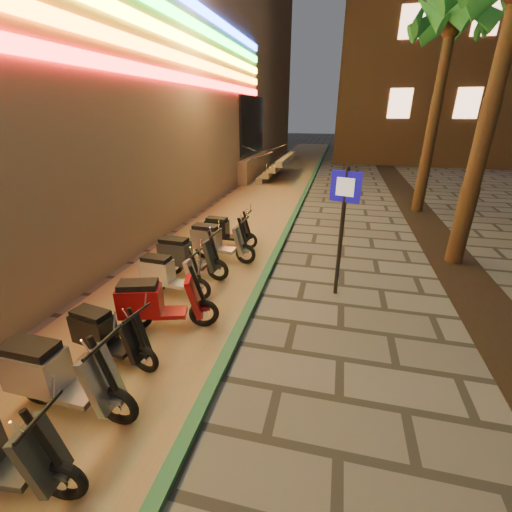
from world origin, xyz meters
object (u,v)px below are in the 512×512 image
(scooter_8, at_px, (185,256))
(scooter_5, at_px, (105,334))
(pedestrian_sign, at_px, (343,216))
(scooter_10, at_px, (225,230))
(scooter_4, at_px, (55,376))
(scooter_6, at_px, (156,302))
(scooter_9, at_px, (216,241))
(scooter_7, at_px, (167,274))

(scooter_8, bearing_deg, scooter_5, -85.85)
(pedestrian_sign, relative_size, scooter_10, 1.73)
(scooter_4, bearing_deg, scooter_8, 92.17)
(scooter_5, distance_m, scooter_6, 0.99)
(scooter_6, distance_m, scooter_8, 2.09)
(scooter_9, bearing_deg, scooter_6, -85.15)
(pedestrian_sign, xyz_separation_m, scooter_5, (-3.36, -2.96, -1.24))
(scooter_6, bearing_deg, scooter_5, -127.70)
(scooter_7, relative_size, scooter_10, 1.01)
(pedestrian_sign, relative_size, scooter_6, 1.55)
(scooter_4, distance_m, scooter_7, 3.10)
(scooter_9, bearing_deg, scooter_8, -104.42)
(scooter_5, height_order, scooter_8, scooter_8)
(scooter_10, bearing_deg, scooter_9, -82.52)
(scooter_7, distance_m, scooter_8, 0.88)
(scooter_6, xyz_separation_m, scooter_10, (-0.11, 4.10, -0.06))
(scooter_5, relative_size, scooter_9, 0.89)
(scooter_5, distance_m, scooter_8, 2.99)
(pedestrian_sign, xyz_separation_m, scooter_9, (-3.04, 1.08, -1.18))
(scooter_7, xyz_separation_m, scooter_10, (0.27, 2.93, -0.00))
(scooter_5, relative_size, scooter_6, 0.89)
(pedestrian_sign, relative_size, scooter_4, 1.47)
(pedestrian_sign, xyz_separation_m, scooter_8, (-3.40, 0.03, -1.19))
(scooter_4, distance_m, scooter_6, 1.95)
(scooter_6, bearing_deg, scooter_10, 74.03)
(pedestrian_sign, height_order, scooter_4, pedestrian_sign)
(pedestrian_sign, relative_size, scooter_8, 1.57)
(scooter_4, xyz_separation_m, scooter_9, (0.30, 5.04, -0.03))
(scooter_5, bearing_deg, scooter_7, 100.91)
(scooter_7, height_order, scooter_9, scooter_9)
(pedestrian_sign, height_order, scooter_10, pedestrian_sign)
(scooter_4, xyz_separation_m, scooter_10, (0.21, 6.03, -0.08))
(scooter_8, bearing_deg, scooter_7, -86.62)
(scooter_4, height_order, scooter_8, scooter_4)
(scooter_5, bearing_deg, scooter_8, 100.59)
(pedestrian_sign, height_order, scooter_9, pedestrian_sign)
(scooter_4, relative_size, scooter_7, 1.16)
(scooter_4, bearing_deg, scooter_5, 92.12)
(scooter_4, height_order, scooter_6, scooter_4)
(scooter_4, height_order, scooter_10, scooter_4)
(scooter_8, bearing_deg, scooter_10, 85.72)
(scooter_5, xyz_separation_m, scooter_10, (0.23, 5.03, 0.00))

